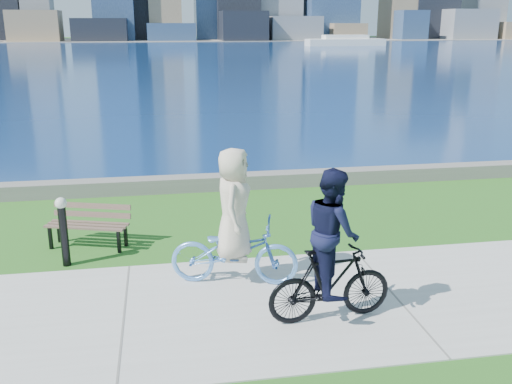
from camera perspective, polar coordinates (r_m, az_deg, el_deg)
ground at (r=9.02m, az=13.59°, el=-10.06°), size 320.00×320.00×0.00m
concrete_path at (r=9.02m, az=13.60°, el=-10.00°), size 80.00×3.50×0.02m
seawall at (r=14.48m, az=4.13°, el=1.35°), size 90.00×0.50×0.35m
bay_water at (r=79.53m, az=-7.48°, el=13.64°), size 320.00×131.00×0.01m
far_shore at (r=137.45m, az=-8.59°, el=14.83°), size 320.00×30.00×0.12m
ferry_far at (r=103.46m, az=8.90°, el=14.67°), size 13.52×3.86×1.83m
park_bench at (r=10.89m, az=-16.36°, el=-2.87°), size 1.57×0.95×0.77m
bollard_lamp at (r=10.07m, az=-18.72°, el=-3.34°), size 0.20×0.20×1.21m
cyclist_woman at (r=8.84m, az=-2.22°, el=-4.28°), size 1.17×2.11×2.18m
cyclist_man at (r=7.79m, az=7.54°, el=-6.60°), size 0.71×1.79×2.16m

